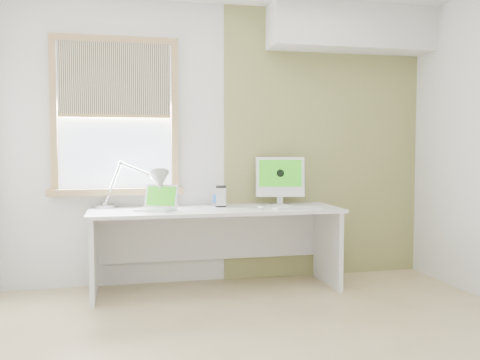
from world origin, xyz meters
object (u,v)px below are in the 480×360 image
object	(u,v)px
desk	(215,229)
imac	(280,178)
external_drive	(221,196)
desk_lamp	(149,184)
laptop	(158,204)

from	to	relation	value
desk	imac	xyz separation A→B (m)	(0.65, 0.13, 0.45)
external_drive	desk	bearing A→B (deg)	-130.08
imac	desk	bearing A→B (deg)	-168.63
desk_lamp	laptop	distance (m)	0.22
laptop	external_drive	distance (m)	0.60
desk	desk_lamp	distance (m)	0.71
desk_lamp	imac	bearing A→B (deg)	4.07
desk	imac	size ratio (longest dim) A/B	4.77
desk	laptop	world-z (taller)	laptop
laptop	external_drive	size ratio (longest dim) A/B	2.08
laptop	external_drive	xyz separation A→B (m)	(0.58, 0.16, 0.04)
desk_lamp	laptop	xyz separation A→B (m)	(0.07, -0.12, -0.17)
desk_lamp	laptop	size ratio (longest dim) A/B	1.75
desk	external_drive	distance (m)	0.31
desk_lamp	external_drive	distance (m)	0.66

